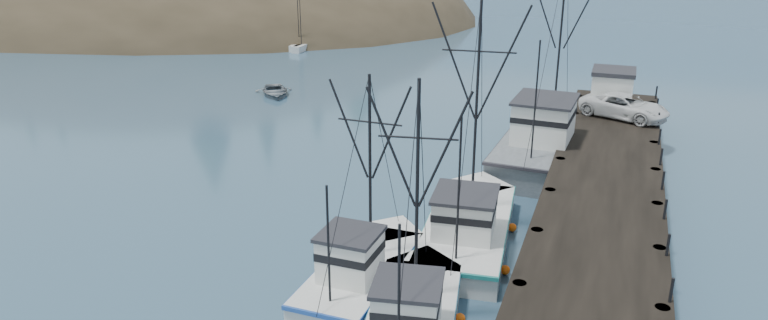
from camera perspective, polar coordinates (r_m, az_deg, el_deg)
pier at (r=36.48m, az=17.70°, el=-3.31°), size 6.00×44.00×2.00m
headland at (r=132.80m, az=-23.32°, el=9.83°), size 134.80×78.00×51.00m
moored_sailboats at (r=91.03m, az=-10.28°, el=10.19°), size 22.28×16.98×6.35m
trawler_near at (r=26.99m, az=2.35°, el=-13.15°), size 4.73×10.21×10.43m
trawler_mid at (r=30.21m, az=-1.74°, el=-9.21°), size 3.43×9.55×9.73m
trawler_far at (r=34.46m, az=7.03°, el=-5.46°), size 4.95×12.33×12.41m
work_vessel at (r=46.94m, az=13.49°, el=1.73°), size 5.71×16.74×13.83m
pier_shed at (r=52.66m, az=18.48°, el=5.72°), size 3.00×3.20×2.80m
pickup_truck at (r=50.23m, az=19.42°, el=4.24°), size 6.58×4.85×1.66m
motorboat at (r=62.23m, az=-9.08°, el=5.37°), size 5.44×5.86×0.99m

